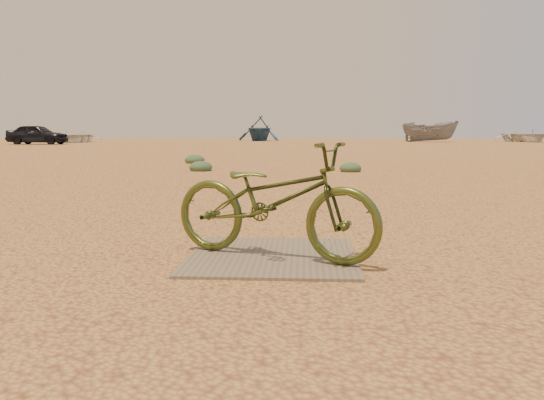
# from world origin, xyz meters

# --- Properties ---
(ground) EXTENTS (120.00, 120.00, 0.00)m
(ground) POSITION_xyz_m (0.00, 0.00, 0.00)
(ground) COLOR #DBA155
(ground) RESTS_ON ground
(plywood_board) EXTENTS (1.33, 1.34, 0.02)m
(plywood_board) POSITION_xyz_m (0.29, -0.50, 0.01)
(plywood_board) COLOR #74644E
(plywood_board) RESTS_ON ground
(bicycle) EXTENTS (1.82, 1.20, 0.91)m
(bicycle) POSITION_xyz_m (0.31, -0.57, 0.47)
(bicycle) COLOR #414C1D
(bicycle) RESTS_ON plywood_board
(car) EXTENTS (4.24, 1.82, 1.43)m
(car) POSITION_xyz_m (-18.60, 32.64, 0.71)
(car) COLOR black
(car) RESTS_ON ground
(boat_near_left) EXTENTS (3.76, 5.11, 1.03)m
(boat_near_left) POSITION_xyz_m (-18.52, 38.72, 0.51)
(boat_near_left) COLOR silver
(boat_near_left) RESTS_ON ground
(boat_far_left) EXTENTS (5.01, 5.45, 2.41)m
(boat_far_left) POSITION_xyz_m (-3.67, 45.97, 1.20)
(boat_far_left) COLOR navy
(boat_far_left) RESTS_ON ground
(boat_mid_right) EXTENTS (4.99, 3.13, 1.81)m
(boat_mid_right) POSITION_xyz_m (11.41, 42.17, 0.91)
(boat_mid_right) COLOR slate
(boat_mid_right) RESTS_ON ground
(boat_far_right) EXTENTS (4.67, 5.93, 1.11)m
(boat_far_right) POSITION_xyz_m (19.77, 42.95, 0.56)
(boat_far_right) COLOR beige
(boat_far_right) RESTS_ON ground
(kale_a) EXTENTS (0.58, 0.58, 0.32)m
(kale_a) POSITION_xyz_m (-2.03, 8.50, 0.00)
(kale_a) COLOR #4A6443
(kale_a) RESTS_ON ground
(kale_b) EXTENTS (0.53, 0.53, 0.29)m
(kale_b) POSITION_xyz_m (1.69, 8.44, 0.00)
(kale_b) COLOR #4A6443
(kale_b) RESTS_ON ground
(kale_c) EXTENTS (0.61, 0.61, 0.34)m
(kale_c) POSITION_xyz_m (-2.82, 11.58, 0.00)
(kale_c) COLOR #4A6443
(kale_c) RESTS_ON ground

